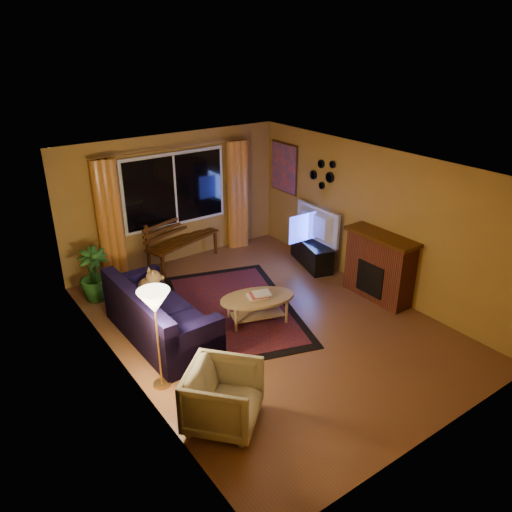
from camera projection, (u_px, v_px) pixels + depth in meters
floor at (267, 324)px, 7.84m from camera, size 4.50×6.00×0.02m
ceiling at (269, 166)px, 6.80m from camera, size 4.50×6.00×0.02m
wall_back at (174, 199)px, 9.56m from camera, size 4.50×0.02×2.50m
wall_left at (120, 293)px, 6.13m from camera, size 0.02×6.00×2.50m
wall_right at (374, 220)px, 8.51m from camera, size 0.02×6.00×2.50m
window at (175, 190)px, 9.43m from camera, size 2.00×0.02×1.30m
curtain_rod at (173, 148)px, 9.06m from camera, size 3.20×0.03×0.03m
curtain_left at (109, 222)px, 8.80m from camera, size 0.36×0.36×2.24m
curtain_right at (237, 195)px, 10.22m from camera, size 0.36×0.36×2.24m
bench at (184, 252)px, 9.78m from camera, size 1.68×0.93×0.48m
potted_plant at (94, 274)px, 8.37m from camera, size 0.53×0.53×0.92m
sofa at (160, 312)px, 7.31m from camera, size 0.96×2.14×0.86m
dog at (148, 284)px, 7.59m from camera, size 0.51×0.57×0.52m
armchair at (223, 394)px, 5.68m from camera, size 1.09×1.09×0.82m
floor_lamp at (158, 340)px, 6.19m from camera, size 0.25×0.25×1.37m
rug at (234, 309)px, 8.22m from camera, size 2.67×3.39×0.02m
coffee_table at (257, 309)px, 7.81m from camera, size 1.49×1.49×0.43m
tv_console at (311, 253)px, 9.72m from camera, size 0.71×1.23×0.49m
television at (313, 225)px, 9.48m from camera, size 0.17×1.17×0.67m
fireplace at (379, 268)px, 8.39m from camera, size 0.40×1.20×1.10m
mirror_cluster at (322, 173)px, 9.22m from camera, size 0.06×0.60×0.56m
painting at (284, 168)px, 10.15m from camera, size 0.04×0.76×0.96m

